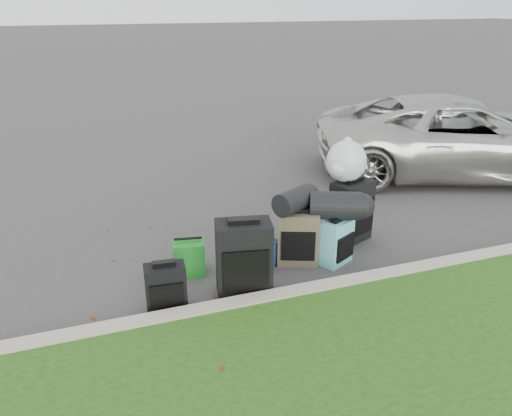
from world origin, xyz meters
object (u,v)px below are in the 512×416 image
object	(u,v)px
tote_green	(189,257)
suitcase_large_black_right	(351,211)
suitcase_olive	(298,238)
tote_navy	(265,253)
suitcase_small_black	(166,288)
suitcase_teal	(337,242)
suv	(459,136)
suitcase_large_black_left	(244,259)

from	to	relation	value
tote_green	suitcase_large_black_right	bearing A→B (deg)	13.76
suitcase_olive	tote_navy	distance (m)	0.41
suitcase_small_black	suitcase_teal	size ratio (longest dim) A/B	0.92
suv	suitcase_teal	xyz separation A→B (m)	(-3.43, -2.15, -0.40)
tote_navy	suv	bearing A→B (deg)	4.18
suitcase_small_black	tote_green	bearing A→B (deg)	65.15
suitcase_teal	suv	bearing A→B (deg)	4.79
suitcase_small_black	suitcase_large_black_right	xyz separation A→B (m)	(2.44, 0.78, 0.15)
suitcase_large_black_right	tote_navy	distance (m)	1.27
suv	suitcase_teal	world-z (taller)	suv
suitcase_large_black_left	tote_navy	xyz separation A→B (m)	(0.41, 0.49, -0.25)
suitcase_large_black_right	tote_navy	size ratio (longest dim) A/B	2.64
suitcase_olive	suitcase_large_black_right	world-z (taller)	suitcase_large_black_right
suitcase_teal	suitcase_large_black_right	xyz separation A→B (m)	(0.44, 0.48, 0.12)
suitcase_small_black	tote_navy	distance (m)	1.33
suitcase_small_black	suitcase_olive	distance (m)	1.65
tote_green	tote_navy	bearing A→B (deg)	2.70
suitcase_olive	suitcase_small_black	bearing A→B (deg)	-142.34
suitcase_large_black_right	tote_navy	world-z (taller)	suitcase_large_black_right
suitcase_large_black_left	suitcase_teal	size ratio (longest dim) A/B	1.51
suitcase_small_black	tote_green	xyz separation A→B (m)	(0.36, 0.63, -0.05)
suitcase_olive	suitcase_teal	bearing A→B (deg)	0.60
suitcase_large_black_left	suitcase_large_black_right	size ratio (longest dim) A/B	1.02
suitcase_small_black	suitcase_olive	bearing A→B (deg)	20.97
suv	suitcase_olive	size ratio (longest dim) A/B	7.60
suitcase_small_black	suitcase_large_black_right	distance (m)	2.56
suv	suitcase_large_black_right	xyz separation A→B (m)	(-2.98, -1.68, -0.27)
suitcase_olive	suv	bearing A→B (deg)	49.05
suitcase_large_black_left	tote_green	world-z (taller)	suitcase_large_black_left
suitcase_small_black	suv	bearing A→B (deg)	29.22
suitcase_large_black_left	tote_green	xyz separation A→B (m)	(-0.44, 0.59, -0.21)
suitcase_large_black_left	suitcase_teal	xyz separation A→B (m)	(1.19, 0.26, -0.13)
suitcase_large_black_left	suitcase_large_black_right	xyz separation A→B (m)	(1.63, 0.74, -0.01)
suitcase_olive	suitcase_large_black_right	size ratio (longest dim) A/B	0.81
tote_green	tote_navy	size ratio (longest dim) A/B	1.29
suitcase_large_black_left	tote_navy	distance (m)	0.69
suv	tote_green	world-z (taller)	suv
suv	tote_green	distance (m)	5.40
suv	tote_green	bearing A→B (deg)	130.81
suitcase_teal	suitcase_small_black	bearing A→B (deg)	161.14
suitcase_olive	suitcase_large_black_right	xyz separation A→B (m)	(0.86, 0.32, 0.07)
suitcase_large_black_left	tote_green	bearing A→B (deg)	137.81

